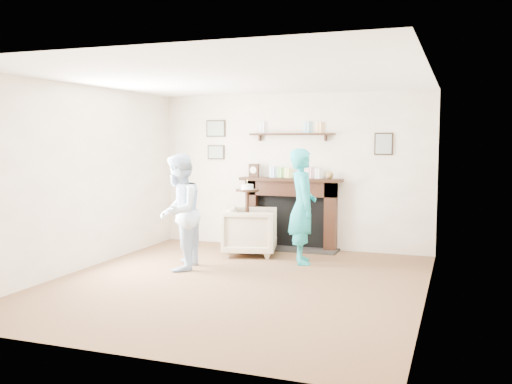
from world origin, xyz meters
TOP-DOWN VIEW (x-y plane):
  - ground at (0.00, 0.00)m, footprint 5.00×5.00m
  - room_shell at (-0.00, 0.69)m, footprint 4.54×5.02m
  - armchair at (-0.43, 1.70)m, footprint 0.96×0.94m
  - man at (-1.00, 0.44)m, footprint 0.74×0.87m
  - woman at (0.46, 1.41)m, footprint 0.59×0.70m
  - pedestal_table at (-0.53, 1.80)m, footprint 0.36×0.36m

SIDE VIEW (x-z plane):
  - ground at x=0.00m, z-range 0.00..0.00m
  - armchair at x=-0.43m, z-range -0.36..0.36m
  - man at x=-1.00m, z-range -0.79..0.79m
  - woman at x=0.46m, z-range -0.82..0.82m
  - pedestal_table at x=-0.53m, z-range 0.13..1.28m
  - room_shell at x=0.00m, z-range 0.36..2.88m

